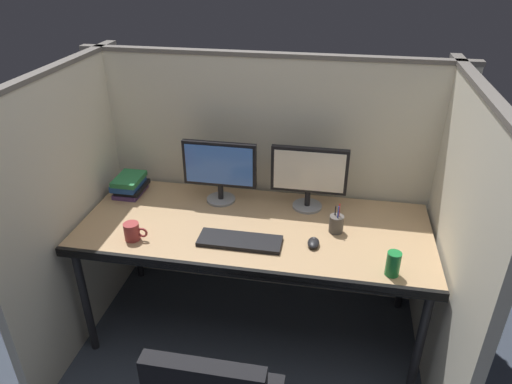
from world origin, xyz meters
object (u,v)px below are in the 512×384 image
at_px(monitor_right, 309,174).
at_px(computer_mouse, 313,243).
at_px(desk, 254,234).
at_px(book_stack, 130,185).
at_px(monitor_left, 220,168).
at_px(coffee_mug, 132,232).
at_px(pen_cup, 336,224).
at_px(soda_can, 393,264).
at_px(keyboard_main, 240,241).

height_order(monitor_right, computer_mouse, monitor_right).
relative_size(desk, computer_mouse, 19.79).
bearing_deg(book_stack, computer_mouse, -17.17).
distance_m(monitor_left, computer_mouse, 0.71).
distance_m(coffee_mug, pen_cup, 1.07).
relative_size(monitor_left, soda_can, 3.52).
relative_size(soda_can, coffee_mug, 0.97).
bearing_deg(monitor_right, keyboard_main, -126.13).
bearing_deg(coffee_mug, desk, 21.43).
bearing_deg(soda_can, book_stack, 161.06).
relative_size(desk, soda_can, 15.57).
bearing_deg(monitor_left, computer_mouse, -32.42).
relative_size(monitor_right, pen_cup, 2.56).
height_order(soda_can, coffee_mug, soda_can).
bearing_deg(monitor_right, computer_mouse, -80.34).
distance_m(desk, monitor_left, 0.44).
bearing_deg(desk, computer_mouse, -20.22).
distance_m(keyboard_main, computer_mouse, 0.38).
xyz_separation_m(monitor_right, coffee_mug, (-0.86, -0.49, -0.17)).
bearing_deg(keyboard_main, coffee_mug, -172.90).
relative_size(computer_mouse, pen_cup, 0.57).
relative_size(desk, pen_cup, 11.31).
bearing_deg(soda_can, coffee_mug, 177.51).
bearing_deg(computer_mouse, coffee_mug, -173.14).
xyz_separation_m(keyboard_main, coffee_mug, (-0.55, -0.07, 0.04)).
xyz_separation_m(monitor_right, keyboard_main, (-0.31, -0.42, -0.20)).
distance_m(keyboard_main, coffee_mug, 0.56).
bearing_deg(monitor_left, keyboard_main, -63.50).
distance_m(monitor_right, book_stack, 1.09).
bearing_deg(soda_can, pen_cup, 129.89).
distance_m(desk, monitor_right, 0.46).
height_order(desk, coffee_mug, coffee_mug).
relative_size(monitor_left, coffee_mug, 3.41).
bearing_deg(computer_mouse, desk, 159.78).
bearing_deg(desk, soda_can, -22.31).
bearing_deg(keyboard_main, monitor_left, 116.50).
bearing_deg(soda_can, computer_mouse, 155.90).
bearing_deg(computer_mouse, soda_can, -24.10).
height_order(desk, soda_can, soda_can).
bearing_deg(book_stack, pen_cup, -9.12).
bearing_deg(keyboard_main, monitor_right, 53.87).
bearing_deg(computer_mouse, monitor_right, 99.66).
height_order(desk, book_stack, book_stack).
relative_size(monitor_right, keyboard_main, 1.00).
bearing_deg(coffee_mug, keyboard_main, 7.10).
bearing_deg(desk, keyboard_main, -104.53).
relative_size(desk, monitor_left, 4.42).
bearing_deg(monitor_right, book_stack, -178.57).
height_order(monitor_left, coffee_mug, monitor_left).
distance_m(desk, pen_cup, 0.45).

